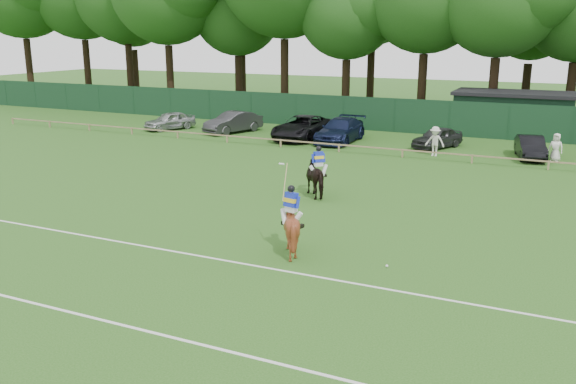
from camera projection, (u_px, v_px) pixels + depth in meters
The scene contains 19 objects.
ground at pixel (238, 250), 20.71m from camera, with size 160.00×160.00×0.00m, color #1E4C14.
horse_dark at pixel (318, 177), 27.37m from camera, with size 0.95×2.08×1.76m, color black.
horse_chestnut at pixel (291, 227), 20.35m from camera, with size 1.45×1.63×1.80m, color maroon.
sedan_silver at pixel (170, 121), 46.20m from camera, with size 1.59×3.96×1.35m, color #A8A9AD.
sedan_grey at pixel (233, 122), 44.82m from camera, with size 1.62×4.64×1.53m, color #2E2E30.
suv_black at pixel (302, 128), 42.06m from camera, with size 2.66×5.76×1.60m, color black.
sedan_navy at pixel (340, 130), 40.98m from camera, with size 2.21×5.43×1.57m, color #111937.
hatch_grey at pixel (437, 138), 38.87m from camera, with size 1.56×3.88×1.32m, color #323134.
estate_black at pixel (531, 147), 35.63m from camera, with size 1.39×3.98×1.31m, color black.
spectator_left at pixel (435, 141), 36.27m from camera, with size 1.15×0.66×1.77m, color silver.
spectator_right at pixel (556, 148), 34.68m from camera, with size 0.80×0.52×1.64m, color white.
rider_dark at pixel (319, 160), 27.16m from camera, with size 0.78×0.75×1.41m.
rider_chestnut at pixel (291, 204), 20.14m from camera, with size 0.93×0.69×2.05m.
polo_ball at pixel (387, 266), 19.23m from camera, with size 0.09×0.09×0.09m, color silver.
pitch_lines at pixel (178, 288), 17.65m from camera, with size 60.00×5.10×0.01m.
pitch_rail at pixel (386, 149), 36.38m from camera, with size 62.10×0.10×0.50m.
perimeter_fence at pixel (421, 117), 44.07m from camera, with size 92.08×0.08×2.50m.
utility_shed at pixel (513, 113), 44.18m from camera, with size 8.40×4.40×3.04m.
tree_row at pixel (467, 121), 50.58m from camera, with size 96.00×12.00×21.00m, color #26561C, non-canonical shape.
Camera 1 is at (9.80, -16.97, 7.20)m, focal length 38.00 mm.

